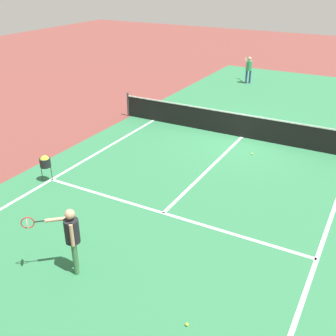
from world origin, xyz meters
TOP-DOWN VIEW (x-y plane):
  - ground_plane at (0.00, 0.00)m, footprint 60.00×60.00m
  - court_surface_inbounds at (0.00, 0.00)m, footprint 10.62×24.40m
  - line_sideline_left at (-4.11, -5.95)m, footprint 0.10×11.89m
  - line_sideline_right at (4.11, -5.95)m, footprint 0.10×11.89m
  - line_service_near at (0.00, -6.40)m, footprint 8.22×0.10m
  - line_center_service at (0.00, -3.20)m, footprint 0.10×6.40m
  - net at (0.00, 0.00)m, footprint 10.96×0.09m
  - player_near at (-0.57, -9.41)m, footprint 1.05×0.72m
  - player_far at (-2.57, 8.21)m, footprint 0.67×1.05m
  - ball_hopper at (-4.16, -6.52)m, footprint 0.34×0.34m
  - tennis_ball_near_net at (0.90, -1.45)m, footprint 0.07×0.07m
  - tennis_ball_by_baseline at (2.33, -9.62)m, footprint 0.07×0.07m

SIDE VIEW (x-z plane):
  - ground_plane at x=0.00m, z-range 0.00..0.00m
  - court_surface_inbounds at x=0.00m, z-range 0.00..0.00m
  - line_sideline_left at x=-4.11m, z-range 0.00..0.01m
  - line_sideline_right at x=4.11m, z-range 0.00..0.01m
  - line_service_near at x=0.00m, z-range 0.00..0.01m
  - line_center_service at x=0.00m, z-range 0.00..0.01m
  - tennis_ball_near_net at x=0.90m, z-range 0.00..0.07m
  - tennis_ball_by_baseline at x=2.33m, z-range 0.00..0.07m
  - net at x=0.00m, z-range -0.04..1.03m
  - ball_hopper at x=-4.16m, z-range 0.24..1.11m
  - player_far at x=-2.57m, z-range 0.18..1.70m
  - player_near at x=-0.57m, z-range 0.19..1.79m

